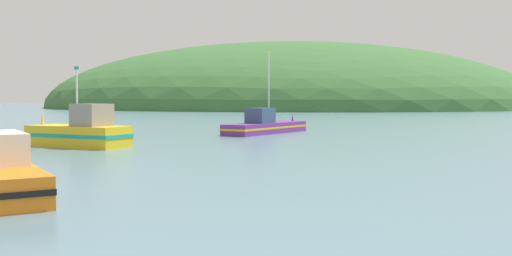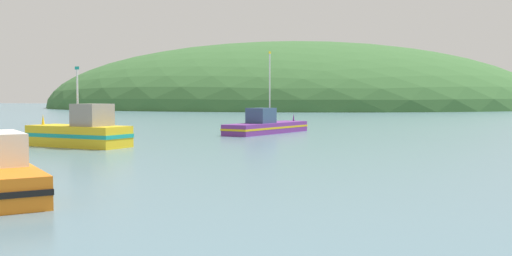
% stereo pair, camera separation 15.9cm
% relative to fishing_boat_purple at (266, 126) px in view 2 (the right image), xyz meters
% --- Properties ---
extents(hill_far_center, '(159.80, 127.84, 42.13)m').
position_rel_fishing_boat_purple_xyz_m(hill_far_center, '(-30.23, 137.09, -0.67)').
color(hill_far_center, '#386633').
rests_on(hill_far_center, ground).
extents(fishing_boat_purple, '(5.48, 11.05, 7.32)m').
position_rel_fishing_boat_purple_xyz_m(fishing_boat_purple, '(0.00, 0.00, 0.00)').
color(fishing_boat_purple, '#6B2D84').
rests_on(fishing_boat_purple, ground).
extents(fishing_boat_yellow, '(7.41, 3.96, 5.19)m').
position_rel_fishing_boat_purple_xyz_m(fishing_boat_yellow, '(-7.90, -16.99, 0.25)').
color(fishing_boat_yellow, gold).
rests_on(fishing_boat_yellow, ground).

